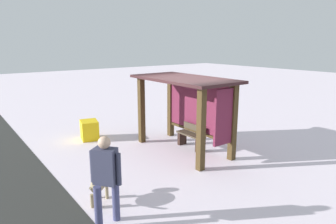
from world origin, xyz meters
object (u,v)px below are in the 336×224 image
Objects in this scene: bus_shelter at (191,99)px; dog at (100,182)px; bench_left_inside at (191,137)px; person_walking at (106,174)px; grit_bin at (89,130)px.

bus_shelter is 4.01m from dog.
bench_left_inside is 0.62× the size of person_walking.
bench_left_inside is 1.45× the size of dog.
dog is 1.05× the size of grit_bin.
dog is at bearing -70.70° from bus_shelter.
person_walking reaches higher than dog.
person_walking is at bearing -61.03° from bench_left_inside.
bench_left_inside is (-0.10, 0.14, -1.29)m from bus_shelter.
dog is (1.27, -3.61, -1.20)m from bus_shelter.
person_walking is (2.11, -3.86, -0.64)m from bus_shelter.
dog is at bearing -70.00° from bench_left_inside.
bench_left_inside is 4.62m from person_walking.
bench_left_inside is at bearing 38.64° from grit_bin.
person_walking is at bearing -19.12° from grit_bin.
dog is (-0.85, 0.25, -0.57)m from person_walking.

